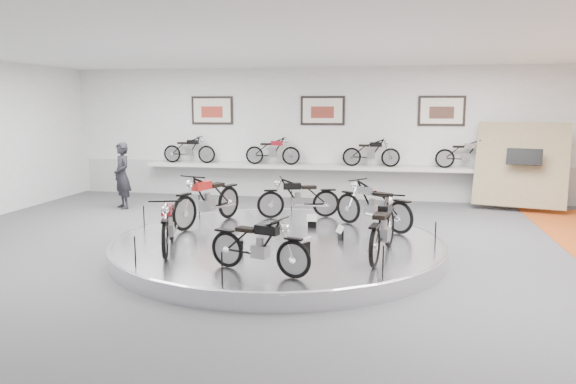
% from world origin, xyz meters
% --- Properties ---
extents(floor, '(16.00, 16.00, 0.00)m').
position_xyz_m(floor, '(0.00, 0.00, 0.00)').
color(floor, '#525254').
rests_on(floor, ground).
extents(ceiling, '(16.00, 16.00, 0.00)m').
position_xyz_m(ceiling, '(0.00, 0.00, 4.00)').
color(ceiling, white).
rests_on(ceiling, wall_back).
extents(wall_back, '(16.00, 0.00, 16.00)m').
position_xyz_m(wall_back, '(0.00, 7.00, 2.00)').
color(wall_back, white).
rests_on(wall_back, floor).
extents(wall_front, '(16.00, 0.00, 16.00)m').
position_xyz_m(wall_front, '(0.00, -7.00, 2.00)').
color(wall_front, white).
rests_on(wall_front, floor).
extents(dado_band, '(15.68, 0.04, 1.10)m').
position_xyz_m(dado_band, '(0.00, 6.98, 0.55)').
color(dado_band, '#BCBCBA').
rests_on(dado_band, floor).
extents(display_platform, '(6.40, 6.40, 0.30)m').
position_xyz_m(display_platform, '(0.00, 0.30, 0.15)').
color(display_platform, silver).
rests_on(display_platform, floor).
extents(platform_rim, '(6.40, 6.40, 0.10)m').
position_xyz_m(platform_rim, '(0.00, 0.30, 0.27)').
color(platform_rim, '#B2B2BA').
rests_on(platform_rim, display_platform).
extents(shelf, '(11.00, 0.55, 0.10)m').
position_xyz_m(shelf, '(0.00, 6.70, 1.00)').
color(shelf, silver).
rests_on(shelf, wall_back).
extents(poster_left, '(1.35, 0.06, 0.88)m').
position_xyz_m(poster_left, '(-3.50, 6.96, 2.70)').
color(poster_left, white).
rests_on(poster_left, wall_back).
extents(poster_center, '(1.35, 0.06, 0.88)m').
position_xyz_m(poster_center, '(0.00, 6.96, 2.70)').
color(poster_center, white).
rests_on(poster_center, wall_back).
extents(poster_right, '(1.35, 0.06, 0.88)m').
position_xyz_m(poster_right, '(3.50, 6.96, 2.70)').
color(poster_right, white).
rests_on(poster_right, wall_back).
extents(display_panel, '(2.56, 1.52, 2.30)m').
position_xyz_m(display_panel, '(5.60, 6.10, 1.25)').
color(display_panel, tan).
rests_on(display_panel, floor).
extents(shelf_bike_a, '(1.22, 0.43, 0.73)m').
position_xyz_m(shelf_bike_a, '(-4.20, 6.70, 1.42)').
color(shelf_bike_a, black).
rests_on(shelf_bike_a, shelf).
extents(shelf_bike_b, '(1.22, 0.43, 0.73)m').
position_xyz_m(shelf_bike_b, '(-1.50, 6.70, 1.42)').
color(shelf_bike_b, maroon).
rests_on(shelf_bike_b, shelf).
extents(shelf_bike_c, '(1.22, 0.43, 0.73)m').
position_xyz_m(shelf_bike_c, '(1.50, 6.70, 1.42)').
color(shelf_bike_c, black).
rests_on(shelf_bike_c, shelf).
extents(shelf_bike_d, '(1.22, 0.43, 0.73)m').
position_xyz_m(shelf_bike_d, '(4.20, 6.70, 1.42)').
color(shelf_bike_d, '#B3B4B8').
rests_on(shelf_bike_d, shelf).
extents(bike_a, '(1.75, 1.53, 1.02)m').
position_xyz_m(bike_a, '(1.76, 1.58, 0.81)').
color(bike_a, '#B3B4B8').
rests_on(bike_a, display_platform).
extents(bike_b, '(1.71, 1.03, 0.95)m').
position_xyz_m(bike_b, '(0.04, 2.41, 0.78)').
color(bike_b, black).
rests_on(bike_b, display_platform).
extents(bike_c, '(1.28, 2.02, 1.12)m').
position_xyz_m(bike_c, '(-1.78, 1.33, 0.86)').
color(bike_c, red).
rests_on(bike_c, display_platform).
extents(bike_d, '(1.06, 1.75, 0.97)m').
position_xyz_m(bike_d, '(-1.78, -0.86, 0.79)').
color(bike_d, maroon).
rests_on(bike_d, display_platform).
extents(bike_e, '(1.61, 0.99, 0.90)m').
position_xyz_m(bike_e, '(0.15, -1.92, 0.75)').
color(bike_e, black).
rests_on(bike_e, display_platform).
extents(bike_f, '(0.89, 1.83, 1.03)m').
position_xyz_m(bike_f, '(2.01, -0.62, 0.82)').
color(bike_f, black).
rests_on(bike_f, display_platform).
extents(visitor, '(0.80, 0.78, 1.85)m').
position_xyz_m(visitor, '(-5.26, 4.25, 0.92)').
color(visitor, black).
rests_on(visitor, floor).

